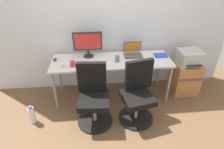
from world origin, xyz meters
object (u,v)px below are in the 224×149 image
at_px(office_chair_left, 94,97).
at_px(office_chair_right, 138,95).
at_px(desktop_monitor, 88,43).
at_px(coffee_mug, 72,64).
at_px(side_cabinet, 185,78).
at_px(water_bottle_on_floor, 32,115).
at_px(open_laptop, 133,52).
at_px(printer, 190,57).

relative_size(office_chair_left, office_chair_right, 1.00).
bearing_deg(desktop_monitor, coffee_mug, -126.14).
relative_size(office_chair_right, desktop_monitor, 1.96).
bearing_deg(side_cabinet, water_bottle_on_floor, -168.15).
bearing_deg(office_chair_left, open_laptop, 46.50).
distance_m(office_chair_right, open_laptop, 0.83).
relative_size(office_chair_right, open_laptop, 3.03).
bearing_deg(printer, water_bottle_on_floor, -168.17).
relative_size(printer, coffee_mug, 4.35).
bearing_deg(side_cabinet, office_chair_left, -161.29).
distance_m(water_bottle_on_floor, desktop_monitor, 1.42).
relative_size(side_cabinet, open_laptop, 1.92).
height_order(office_chair_left, water_bottle_on_floor, office_chair_left).
relative_size(water_bottle_on_floor, coffee_mug, 3.37).
distance_m(desktop_monitor, coffee_mug, 0.46).
xyz_separation_m(water_bottle_on_floor, open_laptop, (1.66, 0.73, 0.63)).
bearing_deg(office_chair_left, office_chair_right, -0.10).
height_order(printer, coffee_mug, printer).
bearing_deg(coffee_mug, office_chair_right, -23.84).
bearing_deg(office_chair_left, printer, 18.68).
distance_m(office_chair_left, open_laptop, 1.09).
bearing_deg(coffee_mug, side_cabinet, 4.17).
distance_m(side_cabinet, coffee_mug, 2.04).
bearing_deg(water_bottle_on_floor, office_chair_left, -1.09).
bearing_deg(water_bottle_on_floor, desktop_monitor, 39.91).
xyz_separation_m(open_laptop, coffee_mug, (-1.01, -0.32, -0.01)).
height_order(water_bottle_on_floor, coffee_mug, coffee_mug).
distance_m(office_chair_right, water_bottle_on_floor, 1.63).
height_order(office_chair_right, printer, office_chair_right).
bearing_deg(open_laptop, water_bottle_on_floor, -156.19).
distance_m(desktop_monitor, open_laptop, 0.79).
height_order(side_cabinet, water_bottle_on_floor, side_cabinet).
distance_m(side_cabinet, open_laptop, 1.10).
height_order(printer, water_bottle_on_floor, printer).
height_order(office_chair_right, desktop_monitor, desktop_monitor).
xyz_separation_m(office_chair_right, printer, (1.02, 0.57, 0.29)).
distance_m(office_chair_right, desktop_monitor, 1.18).
distance_m(office_chair_left, side_cabinet, 1.78).
relative_size(side_cabinet, coffee_mug, 6.47).
height_order(office_chair_left, coffee_mug, office_chair_left).
distance_m(office_chair_left, printer, 1.80).
xyz_separation_m(office_chair_right, water_bottle_on_floor, (-1.60, 0.02, -0.28)).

